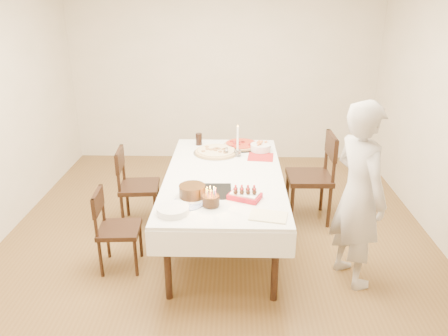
{
  "coord_description": "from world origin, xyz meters",
  "views": [
    {
      "loc": [
        0.16,
        -3.94,
        2.41
      ],
      "look_at": [
        0.07,
        0.0,
        0.81
      ],
      "focal_mm": 35.0,
      "sensor_mm": 36.0,
      "label": 1
    }
  ],
  "objects_px": {
    "pasta_bowl": "(261,147)",
    "birthday_cake": "(211,197)",
    "cola_glass": "(199,139)",
    "strawberry_box": "(245,195)",
    "pizza_white": "(216,152)",
    "chair_left_dessert": "(119,230)",
    "dining_table": "(224,208)",
    "person": "(359,195)",
    "chair_left_savory": "(139,187)",
    "taper_candle": "(238,140)",
    "pizza_pepperoni": "(241,145)",
    "layer_cake": "(192,191)",
    "chair_right_savory": "(309,177)"
  },
  "relations": [
    {
      "from": "person",
      "to": "pizza_pepperoni",
      "type": "height_order",
      "value": "person"
    },
    {
      "from": "cola_glass",
      "to": "strawberry_box",
      "type": "bearing_deg",
      "value": -70.38
    },
    {
      "from": "pasta_bowl",
      "to": "taper_candle",
      "type": "distance_m",
      "value": 0.33
    },
    {
      "from": "dining_table",
      "to": "layer_cake",
      "type": "xyz_separation_m",
      "value": [
        -0.26,
        -0.54,
        0.43
      ]
    },
    {
      "from": "layer_cake",
      "to": "strawberry_box",
      "type": "distance_m",
      "value": 0.46
    },
    {
      "from": "birthday_cake",
      "to": "pizza_pepperoni",
      "type": "bearing_deg",
      "value": 79.75
    },
    {
      "from": "chair_right_savory",
      "to": "pizza_white",
      "type": "xyz_separation_m",
      "value": [
        -1.03,
        0.08,
        0.27
      ]
    },
    {
      "from": "dining_table",
      "to": "chair_left_dessert",
      "type": "bearing_deg",
      "value": -152.72
    },
    {
      "from": "taper_candle",
      "to": "cola_glass",
      "type": "relative_size",
      "value": 2.59
    },
    {
      "from": "cola_glass",
      "to": "birthday_cake",
      "type": "xyz_separation_m",
      "value": [
        0.22,
        -1.57,
        0.02
      ]
    },
    {
      "from": "person",
      "to": "pasta_bowl",
      "type": "xyz_separation_m",
      "value": [
        -0.76,
        1.27,
        -0.02
      ]
    },
    {
      "from": "chair_left_savory",
      "to": "layer_cake",
      "type": "bearing_deg",
      "value": 121.85
    },
    {
      "from": "pizza_white",
      "to": "layer_cake",
      "type": "distance_m",
      "value": 1.13
    },
    {
      "from": "chair_left_dessert",
      "to": "strawberry_box",
      "type": "relative_size",
      "value": 2.94
    },
    {
      "from": "cola_glass",
      "to": "pizza_white",
      "type": "bearing_deg",
      "value": -53.83
    },
    {
      "from": "taper_candle",
      "to": "strawberry_box",
      "type": "height_order",
      "value": "taper_candle"
    },
    {
      "from": "pizza_pepperoni",
      "to": "chair_right_savory",
      "type": "bearing_deg",
      "value": -22.73
    },
    {
      "from": "taper_candle",
      "to": "pasta_bowl",
      "type": "bearing_deg",
      "value": 31.07
    },
    {
      "from": "dining_table",
      "to": "taper_candle",
      "type": "distance_m",
      "value": 0.77
    },
    {
      "from": "chair_left_dessert",
      "to": "cola_glass",
      "type": "distance_m",
      "value": 1.56
    },
    {
      "from": "pasta_bowl",
      "to": "birthday_cake",
      "type": "relative_size",
      "value": 1.55
    },
    {
      "from": "dining_table",
      "to": "person",
      "type": "bearing_deg",
      "value": -27.69
    },
    {
      "from": "pizza_pepperoni",
      "to": "layer_cake",
      "type": "distance_m",
      "value": 1.43
    },
    {
      "from": "chair_right_savory",
      "to": "layer_cake",
      "type": "height_order",
      "value": "chair_right_savory"
    },
    {
      "from": "dining_table",
      "to": "chair_left_savory",
      "type": "distance_m",
      "value": 1.0
    },
    {
      "from": "chair_left_dessert",
      "to": "strawberry_box",
      "type": "bearing_deg",
      "value": 173.24
    },
    {
      "from": "dining_table",
      "to": "chair_left_dessert",
      "type": "relative_size",
      "value": 2.73
    },
    {
      "from": "person",
      "to": "layer_cake",
      "type": "xyz_separation_m",
      "value": [
        -1.41,
        0.06,
        -0.01
      ]
    },
    {
      "from": "pasta_bowl",
      "to": "chair_left_dessert",
      "type": "bearing_deg",
      "value": -139.18
    },
    {
      "from": "chair_left_savory",
      "to": "layer_cake",
      "type": "relative_size",
      "value": 3.01
    },
    {
      "from": "birthday_cake",
      "to": "chair_left_dessert",
      "type": "bearing_deg",
      "value": 166.51
    },
    {
      "from": "pizza_pepperoni",
      "to": "taper_candle",
      "type": "relative_size",
      "value": 1.21
    },
    {
      "from": "chair_left_dessert",
      "to": "birthday_cake",
      "type": "distance_m",
      "value": 0.98
    },
    {
      "from": "taper_candle",
      "to": "cola_glass",
      "type": "height_order",
      "value": "taper_candle"
    },
    {
      "from": "pizza_white",
      "to": "pasta_bowl",
      "type": "bearing_deg",
      "value": 10.13
    },
    {
      "from": "chair_left_savory",
      "to": "layer_cake",
      "type": "distance_m",
      "value": 1.18
    },
    {
      "from": "chair_left_savory",
      "to": "taper_candle",
      "type": "relative_size",
      "value": 2.46
    },
    {
      "from": "pizza_white",
      "to": "pasta_bowl",
      "type": "distance_m",
      "value": 0.5
    },
    {
      "from": "chair_right_savory",
      "to": "pizza_white",
      "type": "bearing_deg",
      "value": 174.82
    },
    {
      "from": "person",
      "to": "taper_candle",
      "type": "distance_m",
      "value": 1.51
    },
    {
      "from": "pizza_white",
      "to": "dining_table",
      "type": "bearing_deg",
      "value": -80.21
    },
    {
      "from": "chair_left_dessert",
      "to": "taper_candle",
      "type": "bearing_deg",
      "value": -140.82
    },
    {
      "from": "cola_glass",
      "to": "strawberry_box",
      "type": "relative_size",
      "value": 0.51
    },
    {
      "from": "chair_left_savory",
      "to": "pizza_pepperoni",
      "type": "distance_m",
      "value": 1.25
    },
    {
      "from": "birthday_cake",
      "to": "strawberry_box",
      "type": "height_order",
      "value": "birthday_cake"
    },
    {
      "from": "taper_candle",
      "to": "strawberry_box",
      "type": "xyz_separation_m",
      "value": [
        0.06,
        -1.06,
        -0.14
      ]
    },
    {
      "from": "chair_left_savory",
      "to": "chair_left_dessert",
      "type": "bearing_deg",
      "value": 84.19
    },
    {
      "from": "strawberry_box",
      "to": "chair_left_savory",
      "type": "bearing_deg",
      "value": 141.06
    },
    {
      "from": "dining_table",
      "to": "chair_left_savory",
      "type": "height_order",
      "value": "chair_left_savory"
    },
    {
      "from": "pizza_white",
      "to": "birthday_cake",
      "type": "relative_size",
      "value": 3.44
    }
  ]
}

